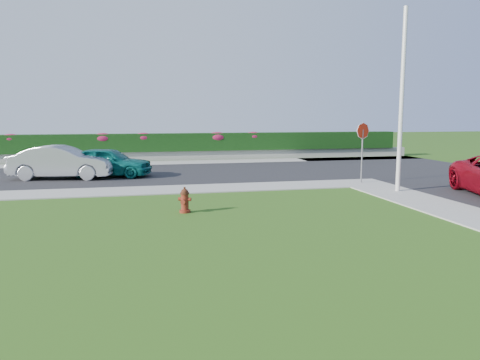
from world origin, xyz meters
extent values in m
plane|color=black|center=(0.00, 0.00, 0.00)|extent=(120.00, 120.00, 0.00)
cube|color=black|center=(-5.00, 14.00, 0.02)|extent=(26.00, 8.00, 0.04)
cube|color=gray|center=(-6.00, 9.00, 0.02)|extent=(24.00, 2.00, 0.04)
cube|color=gray|center=(7.00, 9.00, 0.02)|extent=(2.00, 2.00, 0.04)
cube|color=gray|center=(-1.00, 19.00, 0.02)|extent=(34.00, 2.00, 0.04)
cube|color=gray|center=(-1.00, 20.50, 0.30)|extent=(34.00, 0.40, 0.60)
cube|color=black|center=(-1.00, 20.60, 1.15)|extent=(32.00, 0.90, 1.10)
cylinder|color=#4C0F0B|center=(-0.89, 4.77, 0.04)|extent=(0.33, 0.33, 0.08)
cylinder|color=#4C0F0B|center=(-0.89, 4.77, 0.33)|extent=(0.22, 0.22, 0.50)
cylinder|color=black|center=(-0.89, 4.77, 0.57)|extent=(0.27, 0.27, 0.05)
sphere|color=black|center=(-0.89, 4.77, 0.60)|extent=(0.22, 0.22, 0.22)
cylinder|color=black|center=(-0.89, 4.77, 0.73)|extent=(0.07, 0.07, 0.07)
cylinder|color=#4C0F0B|center=(-1.02, 4.83, 0.40)|extent=(0.13, 0.14, 0.11)
cylinder|color=#4C0F0B|center=(-0.75, 4.71, 0.40)|extent=(0.13, 0.14, 0.11)
cylinder|color=#4C0F0B|center=(-0.94, 4.64, 0.34)|extent=(0.18, 0.16, 0.14)
imported|color=#0C5E5A|center=(-3.51, 13.32, 0.72)|extent=(4.27, 2.70, 1.35)
imported|color=#929499|center=(-5.44, 13.00, 0.77)|extent=(4.66, 2.31, 1.47)
cylinder|color=silver|center=(7.29, 6.74, 3.35)|extent=(0.16, 0.16, 6.70)
cylinder|color=slate|center=(6.97, 9.03, 1.13)|extent=(0.06, 0.06, 2.25)
cylinder|color=red|center=(6.97, 9.03, 2.20)|extent=(0.63, 0.23, 0.66)
cylinder|color=white|center=(6.97, 9.03, 2.20)|extent=(0.67, 0.23, 0.70)
ellipsoid|color=#A41C57|center=(-9.28, 20.50, 1.48)|extent=(1.13, 0.73, 0.57)
ellipsoid|color=#A41C57|center=(-4.15, 20.50, 1.45)|extent=(1.26, 0.81, 0.63)
ellipsoid|color=#A41C57|center=(-1.75, 20.50, 1.47)|extent=(1.18, 0.76, 0.59)
ellipsoid|color=#A41C57|center=(2.83, 20.50, 1.44)|extent=(1.31, 0.84, 0.66)
ellipsoid|color=#A41C57|center=(5.20, 20.50, 1.47)|extent=(1.16, 0.74, 0.58)
camera|label=1|loc=(-2.27, -8.84, 2.89)|focal=35.00mm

